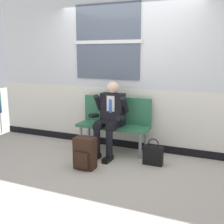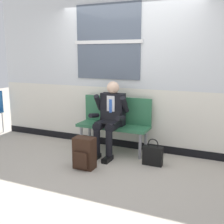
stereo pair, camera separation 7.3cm
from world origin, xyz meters
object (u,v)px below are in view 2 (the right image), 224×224
backpack (84,153)px  handbag (153,155)px  person_seated (110,116)px  bench_with_person (115,120)px

backpack → handbag: size_ratio=1.13×
person_seated → backpack: 0.84m
bench_with_person → backpack: size_ratio=2.64×
backpack → handbag: backpack is taller
bench_with_person → backpack: bearing=-95.2°
bench_with_person → person_seated: (0.00, -0.20, 0.11)m
person_seated → backpack: person_seated is taller
backpack → handbag: 1.05m
bench_with_person → person_seated: 0.23m
bench_with_person → handbag: 0.97m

